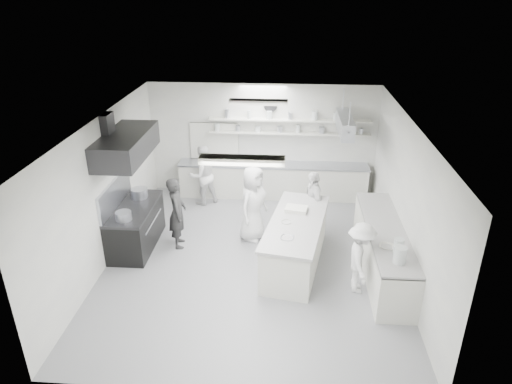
# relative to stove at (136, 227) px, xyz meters

# --- Properties ---
(floor) EXTENTS (6.00, 7.00, 0.02)m
(floor) POSITION_rel_stove_xyz_m (2.60, -0.40, -0.46)
(floor) COLOR gray
(floor) RESTS_ON ground
(ceiling) EXTENTS (6.00, 7.00, 0.02)m
(ceiling) POSITION_rel_stove_xyz_m (2.60, -0.40, 2.56)
(ceiling) COLOR silver
(ceiling) RESTS_ON wall_back
(wall_back) EXTENTS (6.00, 0.04, 3.00)m
(wall_back) POSITION_rel_stove_xyz_m (2.60, 3.10, 1.05)
(wall_back) COLOR silver
(wall_back) RESTS_ON floor
(wall_front) EXTENTS (6.00, 0.04, 3.00)m
(wall_front) POSITION_rel_stove_xyz_m (2.60, -3.90, 1.05)
(wall_front) COLOR silver
(wall_front) RESTS_ON floor
(wall_left) EXTENTS (0.04, 7.00, 3.00)m
(wall_left) POSITION_rel_stove_xyz_m (-0.40, -0.40, 1.05)
(wall_left) COLOR silver
(wall_left) RESTS_ON floor
(wall_right) EXTENTS (0.04, 7.00, 3.00)m
(wall_right) POSITION_rel_stove_xyz_m (5.60, -0.40, 1.05)
(wall_right) COLOR silver
(wall_right) RESTS_ON floor
(stove) EXTENTS (0.80, 1.80, 0.90)m
(stove) POSITION_rel_stove_xyz_m (0.00, 0.00, 0.00)
(stove) COLOR black
(stove) RESTS_ON floor
(exhaust_hood) EXTENTS (0.85, 2.00, 0.50)m
(exhaust_hood) POSITION_rel_stove_xyz_m (0.00, -0.00, 1.90)
(exhaust_hood) COLOR #272729
(exhaust_hood) RESTS_ON wall_left
(back_counter) EXTENTS (5.00, 0.60, 0.92)m
(back_counter) POSITION_rel_stove_xyz_m (2.90, 2.80, 0.01)
(back_counter) COLOR silver
(back_counter) RESTS_ON floor
(shelf_lower) EXTENTS (4.20, 0.26, 0.04)m
(shelf_lower) POSITION_rel_stove_xyz_m (3.30, 2.97, 1.30)
(shelf_lower) COLOR silver
(shelf_lower) RESTS_ON wall_back
(shelf_upper) EXTENTS (4.20, 0.26, 0.04)m
(shelf_upper) POSITION_rel_stove_xyz_m (3.30, 2.97, 1.65)
(shelf_upper) COLOR silver
(shelf_upper) RESTS_ON wall_back
(pass_through_window) EXTENTS (1.30, 0.04, 1.00)m
(pass_through_window) POSITION_rel_stove_xyz_m (1.30, 3.08, 1.00)
(pass_through_window) COLOR black
(pass_through_window) RESTS_ON wall_back
(wall_clock) EXTENTS (0.32, 0.05, 0.32)m
(wall_clock) POSITION_rel_stove_xyz_m (2.80, 3.06, 2.00)
(wall_clock) COLOR white
(wall_clock) RESTS_ON wall_back
(right_counter) EXTENTS (0.74, 3.30, 0.94)m
(right_counter) POSITION_rel_stove_xyz_m (5.25, -0.60, 0.02)
(right_counter) COLOR silver
(right_counter) RESTS_ON floor
(pot_rack) EXTENTS (0.30, 1.60, 0.40)m
(pot_rack) POSITION_rel_stove_xyz_m (4.60, 2.00, 1.85)
(pot_rack) COLOR #ACB0BB
(pot_rack) RESTS_ON ceiling
(light_fixture_front) EXTENTS (1.30, 0.25, 0.10)m
(light_fixture_front) POSITION_rel_stove_xyz_m (2.60, -2.20, 2.49)
(light_fixture_front) COLOR silver
(light_fixture_front) RESTS_ON ceiling
(light_fixture_rear) EXTENTS (1.30, 0.25, 0.10)m
(light_fixture_rear) POSITION_rel_stove_xyz_m (2.60, 1.40, 2.49)
(light_fixture_rear) COLOR silver
(light_fixture_rear) RESTS_ON ceiling
(prep_island) EXTENTS (1.40, 2.69, 0.94)m
(prep_island) POSITION_rel_stove_xyz_m (3.50, -0.45, 0.02)
(prep_island) COLOR silver
(prep_island) RESTS_ON floor
(stove_pot) EXTENTS (0.36, 0.36, 0.26)m
(stove_pot) POSITION_rel_stove_xyz_m (0.00, 0.47, 0.59)
(stove_pot) COLOR #ACB0BB
(stove_pot) RESTS_ON stove
(cook_stove) EXTENTS (0.49, 0.65, 1.62)m
(cook_stove) POSITION_rel_stove_xyz_m (0.93, 0.08, 0.36)
(cook_stove) COLOR #272727
(cook_stove) RESTS_ON floor
(cook_back) EXTENTS (0.97, 0.93, 1.58)m
(cook_back) POSITION_rel_stove_xyz_m (1.10, 2.25, 0.34)
(cook_back) COLOR silver
(cook_back) RESTS_ON floor
(cook_island_left) EXTENTS (0.89, 1.01, 1.74)m
(cook_island_left) POSITION_rel_stove_xyz_m (2.54, 0.52, 0.42)
(cook_island_left) COLOR silver
(cook_island_left) RESTS_ON floor
(cook_island_right) EXTENTS (0.62, 0.98, 1.55)m
(cook_island_right) POSITION_rel_stove_xyz_m (3.88, 0.82, 0.33)
(cook_island_right) COLOR silver
(cook_island_right) RESTS_ON floor
(cook_right) EXTENTS (0.55, 0.93, 1.42)m
(cook_right) POSITION_rel_stove_xyz_m (4.69, -1.29, 0.26)
(cook_right) COLOR silver
(cook_right) RESTS_ON floor
(bowl_island_a) EXTENTS (0.30, 0.30, 0.06)m
(bowl_island_a) POSITION_rel_stove_xyz_m (3.32, -1.13, 0.52)
(bowl_island_a) COLOR #ACB0BB
(bowl_island_a) RESTS_ON prep_island
(bowl_island_b) EXTENTS (0.27, 0.27, 0.06)m
(bowl_island_b) POSITION_rel_stove_xyz_m (3.30, -0.52, 0.53)
(bowl_island_b) COLOR silver
(bowl_island_b) RESTS_ON prep_island
(bowl_right) EXTENTS (0.34, 0.34, 0.07)m
(bowl_right) POSITION_rel_stove_xyz_m (5.13, -1.29, 0.52)
(bowl_right) COLOR silver
(bowl_right) RESTS_ON right_counter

